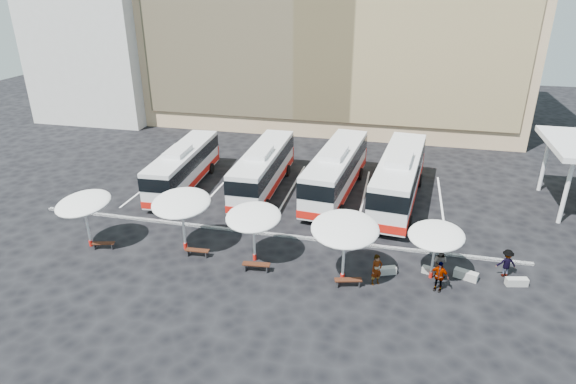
% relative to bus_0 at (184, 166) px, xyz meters
% --- Properties ---
extents(ground, '(120.00, 120.00, 0.00)m').
position_rel_bus_0_xyz_m(ground, '(8.84, -7.03, -1.85)').
color(ground, black).
rests_on(ground, ground).
extents(sandstone_building, '(42.00, 18.25, 29.60)m').
position_rel_bus_0_xyz_m(sandstone_building, '(8.84, 24.84, 10.77)').
color(sandstone_building, tan).
rests_on(sandstone_building, ground).
extents(apartment_block, '(14.00, 14.00, 18.00)m').
position_rel_bus_0_xyz_m(apartment_block, '(-19.16, 20.97, 7.15)').
color(apartment_block, beige).
rests_on(apartment_block, ground).
extents(curb_divider, '(34.00, 0.25, 0.15)m').
position_rel_bus_0_xyz_m(curb_divider, '(8.84, -6.53, -1.78)').
color(curb_divider, black).
rests_on(curb_divider, ground).
extents(bay_lines, '(24.15, 12.00, 0.01)m').
position_rel_bus_0_xyz_m(bay_lines, '(8.84, 0.97, -1.85)').
color(bay_lines, white).
rests_on(bay_lines, ground).
extents(bus_0, '(3.14, 11.54, 3.63)m').
position_rel_bus_0_xyz_m(bus_0, '(0.00, 0.00, 0.00)').
color(bus_0, white).
rests_on(bus_0, ground).
extents(bus_1, '(2.90, 11.97, 3.79)m').
position_rel_bus_0_xyz_m(bus_1, '(6.63, 0.87, 0.08)').
color(bus_1, white).
rests_on(bus_1, ground).
extents(bus_2, '(3.84, 12.88, 4.03)m').
position_rel_bus_0_xyz_m(bus_2, '(12.51, 1.43, 0.20)').
color(bus_2, white).
rests_on(bus_2, ground).
extents(bus_3, '(4.11, 13.39, 4.18)m').
position_rel_bus_0_xyz_m(bus_3, '(17.43, 0.87, 0.28)').
color(bus_3, white).
rests_on(bus_3, ground).
extents(sunshade_0, '(4.55, 4.57, 3.61)m').
position_rel_bus_0_xyz_m(sunshade_0, '(-1.86, -10.64, 1.22)').
color(sunshade_0, white).
rests_on(sunshade_0, ground).
extents(sunshade_1, '(3.87, 3.92, 3.86)m').
position_rel_bus_0_xyz_m(sunshade_1, '(4.34, -9.59, 1.43)').
color(sunshade_1, white).
rests_on(sunshade_1, ground).
extents(sunshade_2, '(3.38, 3.42, 3.51)m').
position_rel_bus_0_xyz_m(sunshade_2, '(9.08, -9.85, 1.13)').
color(sunshade_2, white).
rests_on(sunshade_2, ground).
extents(sunshade_3, '(4.07, 4.12, 3.97)m').
position_rel_bus_0_xyz_m(sunshade_3, '(14.67, -10.83, 1.52)').
color(sunshade_3, white).
rests_on(sunshade_3, ground).
extents(sunshade_4, '(4.06, 4.08, 3.29)m').
position_rel_bus_0_xyz_m(sunshade_4, '(19.65, -9.35, 0.94)').
color(sunshade_4, white).
rests_on(sunshade_4, ground).
extents(wood_bench_0, '(1.46, 0.72, 0.43)m').
position_rel_bus_0_xyz_m(wood_bench_0, '(-0.83, -10.77, -1.52)').
color(wood_bench_0, black).
rests_on(wood_bench_0, ground).
extents(wood_bench_1, '(1.53, 0.50, 0.46)m').
position_rel_bus_0_xyz_m(wood_bench_1, '(5.45, -10.25, -1.50)').
color(wood_bench_1, black).
rests_on(wood_bench_1, ground).
extents(wood_bench_2, '(1.68, 0.60, 0.50)m').
position_rel_bus_0_xyz_m(wood_bench_2, '(9.53, -11.01, -1.47)').
color(wood_bench_2, black).
rests_on(wood_bench_2, ground).
extents(wood_bench_3, '(1.59, 0.78, 0.47)m').
position_rel_bus_0_xyz_m(wood_bench_3, '(15.05, -11.34, -1.49)').
color(wood_bench_3, black).
rests_on(wood_bench_3, ground).
extents(conc_bench_0, '(1.23, 0.80, 0.44)m').
position_rel_bus_0_xyz_m(conc_bench_0, '(17.10, -9.55, -1.63)').
color(conc_bench_0, gray).
rests_on(conc_bench_0, ground).
extents(conc_bench_1, '(1.12, 0.62, 0.40)m').
position_rel_bus_0_xyz_m(conc_bench_1, '(19.70, -8.94, -1.65)').
color(conc_bench_1, gray).
rests_on(conc_bench_1, ground).
extents(conc_bench_2, '(1.40, 0.88, 0.50)m').
position_rel_bus_0_xyz_m(conc_bench_2, '(21.63, -9.00, -1.60)').
color(conc_bench_2, gray).
rests_on(conc_bench_2, ground).
extents(conc_bench_3, '(1.27, 0.66, 0.45)m').
position_rel_bus_0_xyz_m(conc_bench_3, '(24.38, -9.04, -1.62)').
color(conc_bench_3, gray).
rests_on(conc_bench_3, ground).
extents(passenger_0, '(0.83, 0.77, 1.89)m').
position_rel_bus_0_xyz_m(passenger_0, '(16.57, -10.73, -0.91)').
color(passenger_0, black).
rests_on(passenger_0, ground).
extents(passenger_1, '(1.12, 1.00, 1.91)m').
position_rel_bus_0_xyz_m(passenger_1, '(20.07, -9.12, -0.90)').
color(passenger_1, black).
rests_on(passenger_1, ground).
extents(passenger_2, '(1.17, 0.77, 1.85)m').
position_rel_bus_0_xyz_m(passenger_2, '(19.96, -10.58, -0.93)').
color(passenger_2, black).
rests_on(passenger_2, ground).
extents(passenger_3, '(1.22, 0.83, 1.74)m').
position_rel_bus_0_xyz_m(passenger_3, '(23.87, -8.17, -0.98)').
color(passenger_3, black).
rests_on(passenger_3, ground).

